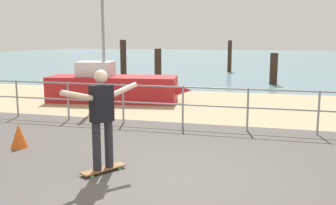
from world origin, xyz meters
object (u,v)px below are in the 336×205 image
sailboat (117,87)px  skateboarder (102,114)px  skateboard (104,169)px  traffic_cone (19,136)px

sailboat → skateboarder: 7.17m
sailboat → skateboard: size_ratio=6.42×
skateboard → traffic_cone: traffic_cone is taller
sailboat → skateboard: (2.48, -6.70, -0.45)m
sailboat → skateboard: 7.16m
skateboard → sailboat: bearing=110.3°
skateboarder → traffic_cone: (-2.27, 0.91, -0.77)m
sailboat → skateboard: sailboat is taller
skateboard → traffic_cone: size_ratio=1.58×
skateboarder → traffic_cone: 2.56m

